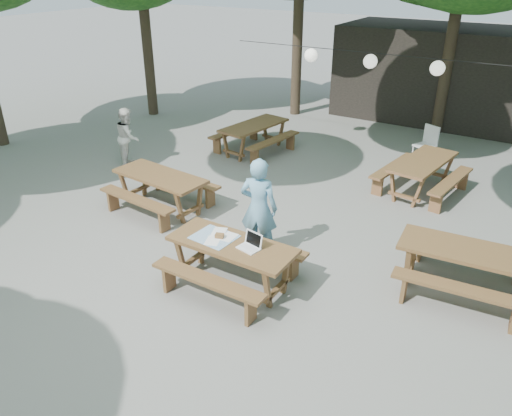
{
  "coord_description": "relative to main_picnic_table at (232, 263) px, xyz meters",
  "views": [
    {
      "loc": [
        3.99,
        -6.02,
        4.66
      ],
      "look_at": [
        0.21,
        0.07,
        1.05
      ],
      "focal_mm": 35.0,
      "sensor_mm": 36.0,
      "label": 1
    }
  ],
  "objects": [
    {
      "name": "ground",
      "position": [
        -0.21,
        0.63,
        -0.39
      ],
      "size": [
        80.0,
        80.0,
        0.0
      ],
      "primitive_type": "plane",
      "color": "slate",
      "rests_on": "ground"
    },
    {
      "name": "woman",
      "position": [
        -0.13,
        1.0,
        0.5
      ],
      "size": [
        0.73,
        0.56,
        1.78
      ],
      "primitive_type": "imported",
      "rotation": [
        0.0,
        0.0,
        3.37
      ],
      "color": "#70ACCD",
      "rests_on": "ground"
    },
    {
      "name": "picnic_table_nw",
      "position": [
        -2.75,
        1.45,
        0.0
      ],
      "size": [
        2.06,
        1.74,
        0.75
      ],
      "rotation": [
        0.0,
        0.0,
        -0.09
      ],
      "color": "brown",
      "rests_on": "ground"
    },
    {
      "name": "plastic_chair",
      "position": [
        1.11,
        7.04,
        -0.13
      ],
      "size": [
        0.58,
        0.58,
        0.9
      ],
      "rotation": [
        0.0,
        0.0,
        -0.43
      ],
      "color": "silver",
      "rests_on": "ground"
    },
    {
      "name": "picnic_table_far_w",
      "position": [
        -2.94,
        5.33,
        0.0
      ],
      "size": [
        1.84,
        2.11,
        0.75
      ],
      "rotation": [
        0.0,
        0.0,
        1.43
      ],
      "color": "brown",
      "rests_on": "ground"
    },
    {
      "name": "picnic_table_ne",
      "position": [
        3.12,
        1.72,
        0.0
      ],
      "size": [
        2.06,
        1.73,
        0.75
      ],
      "rotation": [
        0.0,
        0.0,
        0.08
      ],
      "color": "brown",
      "rests_on": "ground"
    },
    {
      "name": "main_picnic_table",
      "position": [
        0.0,
        0.0,
        0.0
      ],
      "size": [
        2.0,
        1.58,
        0.75
      ],
      "color": "brown",
      "rests_on": "ground"
    },
    {
      "name": "second_person",
      "position": [
        -5.08,
        2.92,
        0.33
      ],
      "size": [
        0.86,
        0.88,
        1.43
      ],
      "primitive_type": "imported",
      "rotation": [
        0.0,
        0.0,
        2.24
      ],
      "color": "white",
      "rests_on": "ground"
    },
    {
      "name": "paper_lanterns",
      "position": [
        -0.4,
        6.63,
        2.02
      ],
      "size": [
        9.0,
        0.34,
        0.38
      ],
      "color": "black",
      "rests_on": "ground"
    },
    {
      "name": "picnic_table_far_e",
      "position": [
        1.55,
        5.06,
        0.0
      ],
      "size": [
        1.82,
        2.1,
        0.75
      ],
      "rotation": [
        0.0,
        0.0,
        1.43
      ],
      "color": "brown",
      "rests_on": "ground"
    },
    {
      "name": "pavilion",
      "position": [
        0.29,
        11.13,
        1.01
      ],
      "size": [
        6.0,
        3.0,
        2.8
      ],
      "primitive_type": "cube",
      "color": "black",
      "rests_on": "ground"
    },
    {
      "name": "tabletop_clutter",
      "position": [
        -0.31,
        0.01,
        0.37
      ],
      "size": [
        0.69,
        0.64,
        0.08
      ],
      "color": "teal",
      "rests_on": "main_picnic_table"
    },
    {
      "name": "laptop",
      "position": [
        0.32,
        0.04,
        0.42
      ],
      "size": [
        0.37,
        0.32,
        0.24
      ],
      "rotation": [
        0.0,
        0.0,
        -0.2
      ],
      "color": "white",
      "rests_on": "main_picnic_table"
    }
  ]
}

